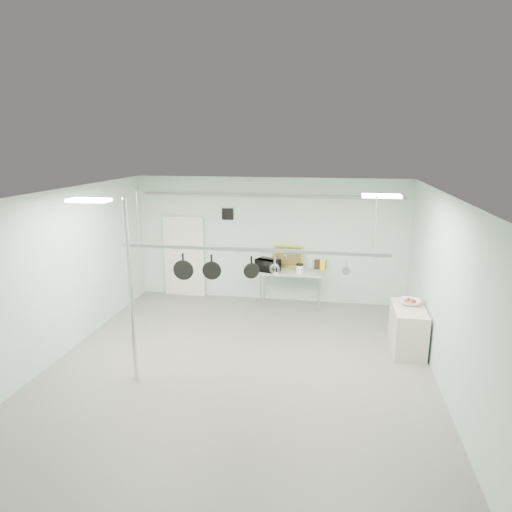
% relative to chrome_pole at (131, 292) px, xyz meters
% --- Properties ---
extents(floor, '(8.00, 8.00, 0.00)m').
position_rel_chrome_pole_xyz_m(floor, '(1.70, 0.60, -1.60)').
color(floor, gray).
rests_on(floor, ground).
extents(ceiling, '(7.00, 8.00, 0.02)m').
position_rel_chrome_pole_xyz_m(ceiling, '(1.70, 0.60, 1.59)').
color(ceiling, silver).
rests_on(ceiling, back_wall).
extents(back_wall, '(7.00, 0.02, 3.20)m').
position_rel_chrome_pole_xyz_m(back_wall, '(1.70, 4.59, 0.00)').
color(back_wall, '#B0D4C6').
rests_on(back_wall, floor).
extents(right_wall, '(0.02, 8.00, 3.20)m').
position_rel_chrome_pole_xyz_m(right_wall, '(5.19, 0.60, 0.00)').
color(right_wall, '#B0D4C6').
rests_on(right_wall, floor).
extents(door, '(1.10, 0.10, 2.20)m').
position_rel_chrome_pole_xyz_m(door, '(-0.60, 4.54, -0.55)').
color(door, silver).
rests_on(door, floor).
extents(wall_vent, '(0.30, 0.04, 0.30)m').
position_rel_chrome_pole_xyz_m(wall_vent, '(0.60, 4.57, 0.65)').
color(wall_vent, black).
rests_on(wall_vent, back_wall).
extents(conduit_pipe, '(6.60, 0.07, 0.07)m').
position_rel_chrome_pole_xyz_m(conduit_pipe, '(1.70, 4.50, 1.15)').
color(conduit_pipe, gray).
rests_on(conduit_pipe, back_wall).
extents(chrome_pole, '(0.08, 0.08, 3.20)m').
position_rel_chrome_pole_xyz_m(chrome_pole, '(0.00, 0.00, 0.00)').
color(chrome_pole, silver).
rests_on(chrome_pole, floor).
extents(prep_table, '(1.60, 0.70, 0.91)m').
position_rel_chrome_pole_xyz_m(prep_table, '(2.30, 4.20, -0.77)').
color(prep_table, '#A9C7B3').
rests_on(prep_table, floor).
extents(side_cabinet, '(0.60, 1.20, 0.90)m').
position_rel_chrome_pole_xyz_m(side_cabinet, '(4.85, 2.00, -1.15)').
color(side_cabinet, beige).
rests_on(side_cabinet, floor).
extents(pot_rack, '(4.80, 0.06, 1.00)m').
position_rel_chrome_pole_xyz_m(pot_rack, '(1.90, 0.90, 0.63)').
color(pot_rack, '#B7B7BC').
rests_on(pot_rack, ceiling).
extents(light_panel_left, '(0.65, 0.30, 0.05)m').
position_rel_chrome_pole_xyz_m(light_panel_left, '(-0.50, -0.20, 1.56)').
color(light_panel_left, white).
rests_on(light_panel_left, ceiling).
extents(light_panel_right, '(0.65, 0.30, 0.05)m').
position_rel_chrome_pole_xyz_m(light_panel_right, '(4.10, 1.20, 1.56)').
color(light_panel_right, white).
rests_on(light_panel_right, ceiling).
extents(microwave, '(0.67, 0.58, 0.31)m').
position_rel_chrome_pole_xyz_m(microwave, '(1.73, 4.10, -0.54)').
color(microwave, black).
rests_on(microwave, prep_table).
extents(coffee_canister, '(0.22, 0.22, 0.21)m').
position_rel_chrome_pole_xyz_m(coffee_canister, '(2.53, 4.02, -0.59)').
color(coffee_canister, white).
rests_on(coffee_canister, prep_table).
extents(painting_large, '(0.79, 0.18, 0.58)m').
position_rel_chrome_pole_xyz_m(painting_large, '(2.19, 4.50, -0.41)').
color(painting_large, gold).
rests_on(painting_large, prep_table).
extents(painting_small, '(0.30, 0.09, 0.25)m').
position_rel_chrome_pole_xyz_m(painting_small, '(3.02, 4.50, -0.57)').
color(painting_small, black).
rests_on(painting_small, prep_table).
extents(fruit_bowl, '(0.47, 0.47, 0.10)m').
position_rel_chrome_pole_xyz_m(fruit_bowl, '(4.88, 2.18, -0.65)').
color(fruit_bowl, white).
rests_on(fruit_bowl, side_cabinet).
extents(skillet_left, '(0.38, 0.08, 0.51)m').
position_rel_chrome_pole_xyz_m(skillet_left, '(0.63, 0.90, 0.23)').
color(skillet_left, black).
rests_on(skillet_left, pot_rack).
extents(skillet_mid, '(0.35, 0.10, 0.48)m').
position_rel_chrome_pole_xyz_m(skillet_mid, '(1.17, 0.90, 0.25)').
color(skillet_mid, black).
rests_on(skillet_mid, pot_rack).
extents(skillet_right, '(0.28, 0.17, 0.39)m').
position_rel_chrome_pole_xyz_m(skillet_right, '(1.90, 0.90, 0.29)').
color(skillet_right, black).
rests_on(skillet_right, pot_rack).
extents(whisk, '(0.23, 0.23, 0.33)m').
position_rel_chrome_pole_xyz_m(whisk, '(2.32, 0.90, 0.32)').
color(whisk, '#BBBAC0').
rests_on(whisk, pot_rack).
extents(grater, '(0.09, 0.05, 0.22)m').
position_rel_chrome_pole_xyz_m(grater, '(3.16, 0.90, 0.37)').
color(grater, yellow).
rests_on(grater, pot_rack).
extents(saucepan, '(0.15, 0.11, 0.25)m').
position_rel_chrome_pole_xyz_m(saucepan, '(3.56, 0.90, 0.36)').
color(saucepan, '#A3A3A7').
rests_on(saucepan, pot_rack).
extents(fruit_cluster, '(0.24, 0.24, 0.09)m').
position_rel_chrome_pole_xyz_m(fruit_cluster, '(4.88, 2.18, -0.61)').
color(fruit_cluster, '#B42B10').
rests_on(fruit_cluster, fruit_bowl).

